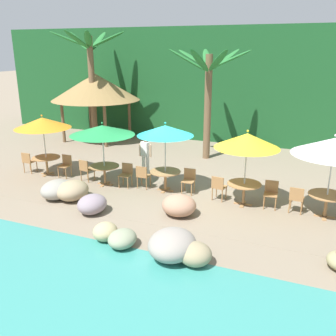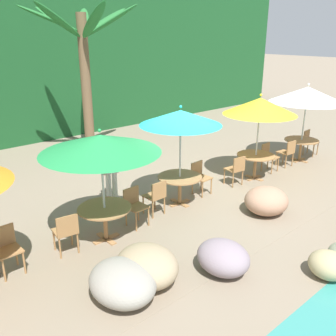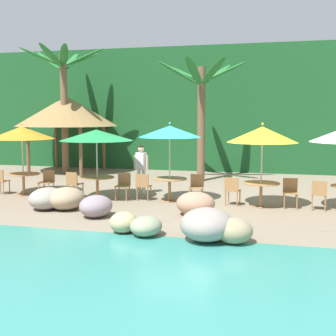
# 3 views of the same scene
# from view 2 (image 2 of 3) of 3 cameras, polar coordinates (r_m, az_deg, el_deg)

# --- Properties ---
(ground_plane) EXTENTS (120.00, 120.00, 0.00)m
(ground_plane) POSITION_cam_2_polar(r_m,az_deg,el_deg) (9.70, 3.10, -5.10)
(ground_plane) COLOR gray
(terrace_deck) EXTENTS (18.00, 5.20, 0.01)m
(terrace_deck) POSITION_cam_2_polar(r_m,az_deg,el_deg) (9.70, 3.10, -5.08)
(terrace_deck) COLOR gray
(terrace_deck) RESTS_ON ground
(foliage_backdrop) EXTENTS (28.00, 2.40, 6.00)m
(foliage_backdrop) POSITION_cam_2_polar(r_m,az_deg,el_deg) (16.50, -19.84, 14.99)
(foliage_backdrop) COLOR #194C23
(foliage_backdrop) RESTS_ON ground
(rock_seawall) EXTENTS (15.13, 3.52, 0.76)m
(rock_seawall) POSITION_cam_2_polar(r_m,az_deg,el_deg) (6.92, 12.65, -13.68)
(rock_seawall) COLOR tan
(rock_seawall) RESTS_ON ground
(chair_orange_seaward) EXTENTS (0.43, 0.44, 0.87)m
(chair_orange_seaward) POSITION_cam_2_polar(r_m,az_deg,el_deg) (7.40, -23.36, -10.88)
(chair_orange_seaward) COLOR #9E7042
(chair_orange_seaward) RESTS_ON ground
(umbrella_green) EXTENTS (2.36, 2.36, 2.39)m
(umbrella_green) POSITION_cam_2_polar(r_m,az_deg,el_deg) (7.31, -10.24, 3.64)
(umbrella_green) COLOR silver
(umbrella_green) RESTS_ON ground
(dining_table_green) EXTENTS (1.10, 1.10, 0.74)m
(dining_table_green) POSITION_cam_2_polar(r_m,az_deg,el_deg) (7.84, -9.58, -6.76)
(dining_table_green) COLOR #A37547
(dining_table_green) RESTS_ON ground
(chair_green_seaward) EXTENTS (0.44, 0.45, 0.87)m
(chair_green_seaward) POSITION_cam_2_polar(r_m,az_deg,el_deg) (8.40, -5.13, -5.42)
(chair_green_seaward) COLOR #9E7042
(chair_green_seaward) RESTS_ON ground
(chair_green_inland) EXTENTS (0.47, 0.48, 0.87)m
(chair_green_inland) POSITION_cam_2_polar(r_m,az_deg,el_deg) (7.56, -15.19, -9.16)
(chair_green_inland) COLOR #9E7042
(chair_green_inland) RESTS_ON ground
(umbrella_teal) EXTENTS (1.97, 1.97, 2.51)m
(umbrella_teal) POSITION_cam_2_polar(r_m,az_deg,el_deg) (8.87, 1.92, 7.64)
(umbrella_teal) COLOR silver
(umbrella_teal) RESTS_ON ground
(dining_table_teal) EXTENTS (1.10, 1.10, 0.74)m
(dining_table_teal) POSITION_cam_2_polar(r_m,az_deg,el_deg) (9.34, 1.81, -1.99)
(dining_table_teal) COLOR #A37547
(dining_table_teal) RESTS_ON ground
(chair_teal_seaward) EXTENTS (0.44, 0.45, 0.87)m
(chair_teal_seaward) POSITION_cam_2_polar(r_m,az_deg,el_deg) (10.02, 4.81, -1.12)
(chair_teal_seaward) COLOR #9E7042
(chair_teal_seaward) RESTS_ON ground
(chair_teal_inland) EXTENTS (0.43, 0.43, 0.87)m
(chair_teal_inland) POSITION_cam_2_polar(r_m,az_deg,el_deg) (8.79, -1.81, -4.15)
(chair_teal_inland) COLOR #9E7042
(chair_teal_inland) RESTS_ON ground
(umbrella_yellow) EXTENTS (2.07, 2.07, 2.51)m
(umbrella_yellow) POSITION_cam_2_polar(r_m,az_deg,el_deg) (10.88, 13.80, 9.11)
(umbrella_yellow) COLOR silver
(umbrella_yellow) RESTS_ON ground
(dining_table_yellow) EXTENTS (1.10, 1.10, 0.74)m
(dining_table_yellow) POSITION_cam_2_polar(r_m,az_deg,el_deg) (11.26, 13.16, 1.37)
(dining_table_yellow) COLOR #A37547
(dining_table_yellow) RESTS_ON ground
(chair_yellow_seaward) EXTENTS (0.44, 0.45, 0.87)m
(chair_yellow_seaward) POSITION_cam_2_polar(r_m,az_deg,el_deg) (12.03, 14.96, 1.90)
(chair_yellow_seaward) COLOR #9E7042
(chair_yellow_seaward) RESTS_ON ground
(chair_yellow_inland) EXTENTS (0.47, 0.48, 0.87)m
(chair_yellow_inland) POSITION_cam_2_polar(r_m,az_deg,el_deg) (10.66, 10.31, -0.07)
(chair_yellow_inland) COLOR #9E7042
(chair_yellow_inland) RESTS_ON ground
(umbrella_white) EXTENTS (2.39, 2.39, 2.59)m
(umbrella_white) POSITION_cam_2_polar(r_m,az_deg,el_deg) (12.96, 20.39, 10.40)
(umbrella_white) COLOR silver
(umbrella_white) RESTS_ON ground
(dining_table_white) EXTENTS (1.10, 1.10, 0.74)m
(dining_table_white) POSITION_cam_2_polar(r_m,az_deg,el_deg) (13.29, 19.57, 3.56)
(dining_table_white) COLOR #A37547
(dining_table_white) RESTS_ON ground
(chair_white_seaward) EXTENTS (0.46, 0.47, 0.87)m
(chair_white_seaward) POSITION_cam_2_polar(r_m,az_deg,el_deg) (14.11, 20.62, 3.92)
(chair_white_seaward) COLOR #9E7042
(chair_white_seaward) RESTS_ON ground
(chair_white_inland) EXTENTS (0.44, 0.45, 0.87)m
(chair_white_inland) POSITION_cam_2_polar(r_m,az_deg,el_deg) (12.59, 17.72, 2.41)
(chair_white_inland) COLOR #9E7042
(chair_white_inland) RESTS_ON ground
(palm_tree_second) EXTENTS (3.59, 3.52, 4.93)m
(palm_tree_second) POSITION_cam_2_polar(r_m,az_deg,el_deg) (12.52, -12.78, 16.60)
(palm_tree_second) COLOR brown
(palm_tree_second) RESTS_ON ground
(waiter_in_white) EXTENTS (0.52, 0.30, 1.70)m
(waiter_in_white) POSITION_cam_2_polar(r_m,az_deg,el_deg) (9.27, -8.69, 0.07)
(waiter_in_white) COLOR white
(waiter_in_white) RESTS_ON ground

